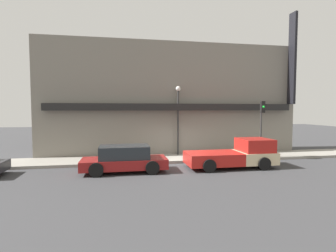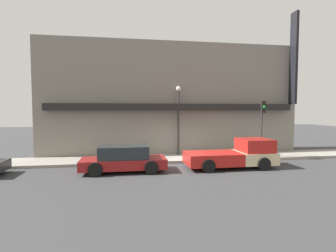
{
  "view_description": "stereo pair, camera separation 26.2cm",
  "coord_description": "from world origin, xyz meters",
  "px_view_note": "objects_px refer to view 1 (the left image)",
  "views": [
    {
      "loc": [
        -3.93,
        -16.37,
        3.5
      ],
      "look_at": [
        -0.76,
        1.11,
        2.38
      ],
      "focal_mm": 28.0,
      "sensor_mm": 36.0,
      "label": 1
    },
    {
      "loc": [
        -3.68,
        -16.41,
        3.5
      ],
      "look_at": [
        -0.76,
        1.11,
        2.38
      ],
      "focal_mm": 28.0,
      "sensor_mm": 36.0,
      "label": 2
    }
  ],
  "objects_px": {
    "street_lamp": "(178,111)",
    "pickup_truck": "(236,155)",
    "traffic_light": "(262,119)",
    "parked_car": "(124,159)",
    "fire_hydrant": "(143,155)"
  },
  "relations": [
    {
      "from": "pickup_truck",
      "to": "fire_hydrant",
      "type": "distance_m",
      "value": 5.92
    },
    {
      "from": "pickup_truck",
      "to": "fire_hydrant",
      "type": "height_order",
      "value": "pickup_truck"
    },
    {
      "from": "parked_car",
      "to": "traffic_light",
      "type": "xyz_separation_m",
      "value": [
        9.48,
        2.0,
        2.12
      ]
    },
    {
      "from": "street_lamp",
      "to": "pickup_truck",
      "type": "bearing_deg",
      "value": -55.93
    },
    {
      "from": "parked_car",
      "to": "street_lamp",
      "type": "xyz_separation_m",
      "value": [
        3.96,
        4.0,
        2.63
      ]
    },
    {
      "from": "fire_hydrant",
      "to": "street_lamp",
      "type": "bearing_deg",
      "value": 31.89
    },
    {
      "from": "pickup_truck",
      "to": "parked_car",
      "type": "bearing_deg",
      "value": -177.91
    },
    {
      "from": "traffic_light",
      "to": "fire_hydrant",
      "type": "bearing_deg",
      "value": 177.99
    },
    {
      "from": "parked_car",
      "to": "fire_hydrant",
      "type": "distance_m",
      "value": 2.61
    },
    {
      "from": "parked_car",
      "to": "fire_hydrant",
      "type": "bearing_deg",
      "value": 60.61
    },
    {
      "from": "fire_hydrant",
      "to": "traffic_light",
      "type": "xyz_separation_m",
      "value": [
        8.26,
        -0.29,
        2.36
      ]
    },
    {
      "from": "fire_hydrant",
      "to": "street_lamp",
      "type": "relative_size",
      "value": 0.12
    },
    {
      "from": "traffic_light",
      "to": "parked_car",
      "type": "bearing_deg",
      "value": -168.06
    },
    {
      "from": "pickup_truck",
      "to": "traffic_light",
      "type": "xyz_separation_m",
      "value": [
        2.81,
        2.0,
        2.08
      ]
    },
    {
      "from": "parked_car",
      "to": "street_lamp",
      "type": "height_order",
      "value": "street_lamp"
    }
  ]
}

